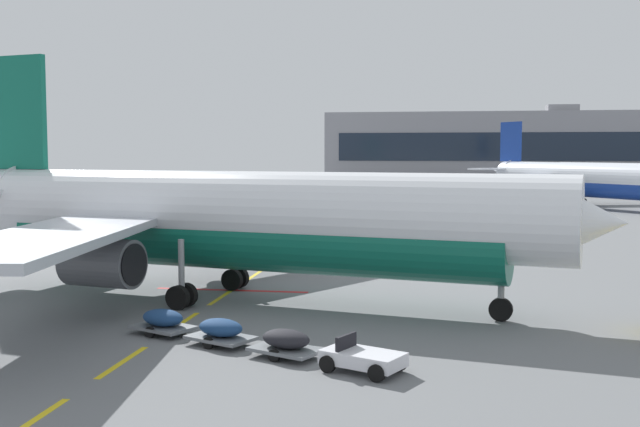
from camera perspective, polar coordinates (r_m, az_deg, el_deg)
ground at (r=57.14m, az=20.49°, el=-2.83°), size 400.00×400.00×0.00m
apron_paint_markings at (r=55.88m, az=-1.98°, el=-2.70°), size 8.00×98.70×0.01m
airliner_foreground at (r=36.41m, az=-6.35°, el=-0.36°), size 34.59×33.82×12.20m
airliner_mid_left at (r=104.34m, az=18.67°, el=2.49°), size 27.71×29.84×11.53m
fuel_service_truck at (r=63.03m, az=-16.54°, el=-0.56°), size 7.14×3.03×3.14m
baggage_train at (r=27.52m, az=-5.04°, el=-9.17°), size 11.10×6.31×1.14m
terminal_satellite at (r=159.19m, az=13.79°, el=4.60°), size 71.63×19.77×16.64m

